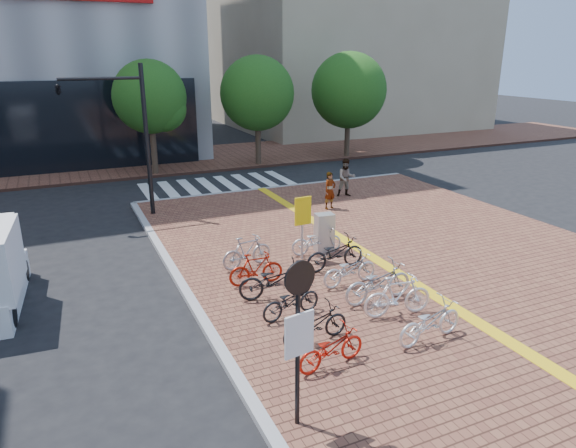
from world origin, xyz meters
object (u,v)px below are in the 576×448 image
yellow_sign (303,217)px  bike_8 (378,282)px  bike_7 (398,296)px  bike_10 (335,253)px  traffic_light_pole (107,114)px  notice_sign (299,325)px  bike_4 (256,269)px  utility_box (324,233)px  bike_0 (331,348)px  bike_1 (315,324)px  pedestrian_b (346,178)px  bike_11 (317,241)px  bike_3 (275,280)px  bike_9 (350,269)px  bike_6 (430,322)px  bike_5 (247,252)px  pedestrian_a (330,191)px  bike_2 (291,301)px

yellow_sign → bike_8: bearing=-81.1°
bike_7 → bike_8: size_ratio=0.89×
bike_10 → traffic_light_pole: bearing=31.9°
yellow_sign → notice_sign: notice_sign is taller
bike_4 → utility_box: bearing=-59.4°
bike_0 → bike_1: bike_1 is taller
bike_8 → yellow_sign: bearing=6.8°
bike_7 → pedestrian_b: size_ratio=1.04×
bike_1 → bike_11: 5.36m
bike_3 → bike_7: 3.17m
bike_4 → bike_8: bearing=-128.1°
bike_7 → bike_9: 2.05m
bike_0 → pedestrian_b: bearing=-40.0°
bike_9 → bike_10: bearing=-12.7°
bike_1 → utility_box: 5.64m
bike_7 → yellow_sign: (-0.52, 4.27, 0.87)m
pedestrian_b → notice_sign: size_ratio=0.55×
bike_9 → bike_10: size_ratio=0.90×
bike_6 → bike_5: bearing=15.4°
bike_3 → pedestrian_a: pedestrian_a is taller
bike_10 → bike_11: bike_10 is taller
bike_6 → notice_sign: bearing=101.7°
bike_4 → bike_9: size_ratio=0.90×
bike_6 → yellow_sign: yellow_sign is taller
pedestrian_b → yellow_sign: size_ratio=0.84×
bike_3 → pedestrian_b: size_ratio=1.14×
traffic_light_pole → notice_sign: bearing=-84.4°
bike_5 → traffic_light_pole: bearing=13.9°
bike_2 → bike_7: size_ratio=0.91×
bike_0 → traffic_light_pole: size_ratio=0.27×
bike_3 → yellow_sign: yellow_sign is taller
pedestrian_a → traffic_light_pole: 9.16m
traffic_light_pole → bike_7: bearing=-64.8°
bike_0 → notice_sign: (-1.38, -1.32, 1.53)m
bike_4 → pedestrian_a: 7.90m
utility_box → notice_sign: 8.50m
bike_0 → bike_11: bearing=-32.9°
pedestrian_a → bike_8: bearing=-124.0°
pedestrian_b → bike_2: bearing=-110.8°
bike_10 → pedestrian_a: size_ratio=1.23×
bike_6 → notice_sign: 4.35m
bike_3 → yellow_sign: (1.84, 2.15, 0.90)m
bike_5 → bike_11: bearing=-97.1°
bike_3 → bike_8: 2.68m
bike_0 → bike_2: size_ratio=0.99×
bike_5 → pedestrian_b: 9.08m
bike_4 → pedestrian_b: bearing=-41.0°
bike_4 → pedestrian_a: size_ratio=1.00×
bike_1 → bike_7: bearing=-89.2°
traffic_light_pole → pedestrian_b: bearing=-5.4°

